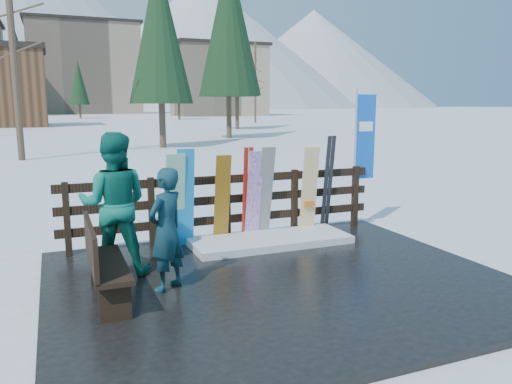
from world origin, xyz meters
name	(u,v)px	position (x,y,z in m)	size (l,w,h in m)	color
ground	(280,284)	(0.00, 0.00, 0.00)	(700.00, 700.00, 0.00)	white
deck	(280,281)	(0.00, 0.00, 0.04)	(6.00, 5.00, 0.08)	black
fence	(227,202)	(0.00, 2.20, 0.74)	(5.60, 0.10, 1.15)	black
snow_patch	(271,240)	(0.56, 1.60, 0.14)	(2.68, 1.00, 0.12)	white
bench	(101,260)	(-2.29, 0.07, 0.60)	(0.41, 1.50, 0.97)	black
snowboard_0	(185,198)	(-0.79, 1.98, 0.89)	(0.28, 0.03, 1.63)	#138BE2
snowboard_1	(175,201)	(-0.96, 1.98, 0.86)	(0.31, 0.03, 1.57)	white
snowboard_2	(222,199)	(-0.16, 1.98, 0.83)	(0.26, 0.03, 1.52)	#FE990B
snowboard_3	(254,195)	(0.41, 1.98, 0.86)	(0.25, 0.03, 1.57)	white
snowboard_4	(265,193)	(0.62, 1.98, 0.88)	(0.26, 0.03, 1.63)	black
snowboard_5	(309,191)	(1.48, 1.98, 0.87)	(0.30, 0.03, 1.59)	white
ski_pair_a	(247,194)	(0.32, 2.05, 0.88)	(0.16, 0.18, 1.61)	#A42114
ski_pair_b	(328,184)	(1.90, 2.05, 0.96)	(0.17, 0.24, 1.76)	black
rental_flag	(363,142)	(2.77, 2.25, 1.69)	(0.45, 0.04, 2.60)	silver
person_front	(166,229)	(-1.48, 0.21, 0.86)	(0.57, 0.37, 1.56)	#154C4C
person_back	(114,204)	(-2.01, 1.07, 1.06)	(0.95, 0.74, 1.96)	#0C6554
resort_buildings	(66,70)	(1.03, 115.41, 9.81)	(73.00, 87.60, 22.60)	tan
trees	(113,72)	(3.47, 47.88, 5.63)	(42.20, 68.80, 12.85)	#382B1E
mountains	(30,22)	(-10.50, 328.41, 50.20)	(520.00, 260.00, 120.00)	white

